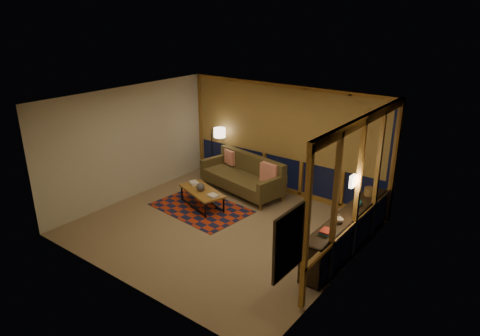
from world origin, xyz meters
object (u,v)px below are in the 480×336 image
Objects in this scene: coffee_table at (202,198)px; floor_lamp at (212,151)px; bookshelf at (347,231)px; sofa at (242,175)px.

floor_lamp reaches higher than coffee_table.
sofa is at bearing 163.54° from bookshelf.
floor_lamp reaches higher than sofa.
coffee_table is 0.86× the size of floor_lamp.
sofa is 1.80× the size of coffee_table.
coffee_table is (-0.23, -1.22, -0.25)m from sofa.
coffee_table is at bearing -175.72° from bookshelf.
sofa reaches higher than coffee_table.
sofa is 0.73× the size of bookshelf.
sofa reaches higher than bookshelf.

